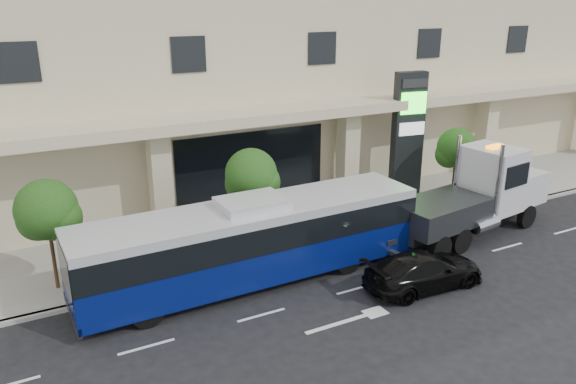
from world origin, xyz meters
name	(u,v)px	position (x,y,z in m)	size (l,w,h in m)	color
ground	(336,272)	(0.00, 0.00, 0.00)	(120.00, 120.00, 0.00)	black
sidewalk	(279,228)	(0.00, 5.00, 0.07)	(120.00, 6.00, 0.15)	gray
curb	(311,252)	(0.00, 2.00, 0.07)	(120.00, 0.30, 0.15)	gray
convention_center	(195,6)	(0.00, 15.42, 9.97)	(60.00, 17.60, 20.00)	beige
tree_left	(48,214)	(-9.97, 3.59, 3.11)	(2.27, 2.20, 4.22)	#422B19
tree_mid	(252,178)	(-1.97, 3.59, 3.26)	(2.28, 2.20, 4.38)	#422B19
tree_right	(457,150)	(9.53, 3.59, 3.04)	(2.10, 2.00, 4.04)	#422B19
city_bus	(253,240)	(-3.20, 0.89, 1.73)	(13.49, 3.07, 3.41)	black
tow_truck	(478,195)	(7.95, 0.45, 1.84)	(9.88, 3.52, 4.47)	#2D3033
black_sedan	(424,270)	(2.29, -2.55, 0.70)	(1.95, 4.81, 1.39)	black
signage_pylon	(408,135)	(7.99, 5.68, 3.56)	(1.75, 0.86, 6.72)	black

